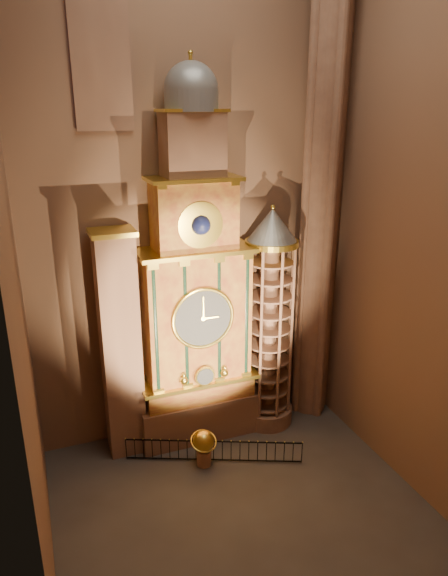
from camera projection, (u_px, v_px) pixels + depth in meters
name	position (u px, v px, depth m)	size (l,w,h in m)	color
floor	(237.00, 501.00, 20.37)	(14.00, 14.00, 0.00)	#383330
wall_back	(186.00, 200.00, 22.00)	(22.00, 22.00, 0.00)	brown
wall_left	(10.00, 249.00, 14.34)	(22.00, 22.00, 0.00)	brown
wall_right	(414.00, 214.00, 19.09)	(22.00, 22.00, 0.00)	brown
astronomical_clock	(196.00, 302.00, 22.52)	(5.60, 2.41, 16.70)	#8C634C
portrait_tower	(120.00, 346.00, 21.89)	(1.80, 1.60, 10.20)	#8C634C
stair_turret	(269.00, 323.00, 23.94)	(2.50, 2.50, 10.80)	#8C634C
gothic_pier	(322.00, 195.00, 23.19)	(2.04, 2.04, 22.00)	#8C634C
stained_glass_window	(101.00, 58.00, 19.02)	(2.20, 0.14, 5.20)	navy
celestial_globe	(204.00, 445.00, 22.13)	(1.25, 1.19, 1.67)	#8C634C
iron_railing	(214.00, 451.00, 22.46)	(7.12, 3.08, 1.01)	black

